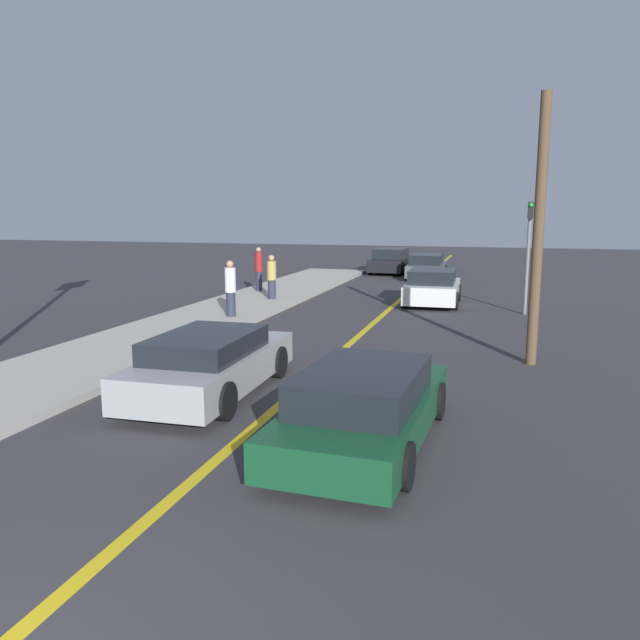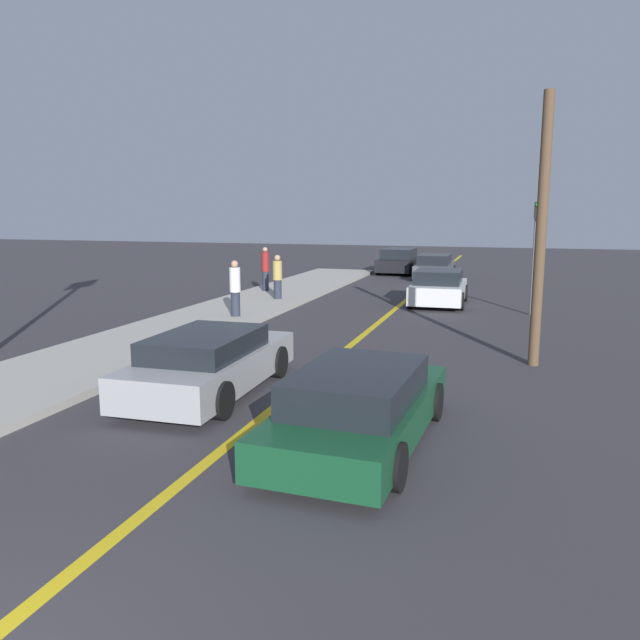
% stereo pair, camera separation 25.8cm
% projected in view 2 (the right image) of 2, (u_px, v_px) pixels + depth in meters
% --- Properties ---
extents(road_center_line, '(0.20, 60.00, 0.01)m').
position_uv_depth(road_center_line, '(386.00, 316.00, 20.98)').
color(road_center_line, gold).
rests_on(road_center_line, ground_plane).
extents(sidewalk_left, '(3.39, 32.40, 0.16)m').
position_uv_depth(sidewalk_left, '(221.00, 315.00, 20.81)').
color(sidewalk_left, '#ADA89E').
rests_on(sidewalk_left, ground_plane).
extents(car_near_right_lane, '(2.14, 4.75, 1.23)m').
position_uv_depth(car_near_right_lane, '(360.00, 407.00, 9.42)').
color(car_near_right_lane, '#144728').
rests_on(car_near_right_lane, ground_plane).
extents(car_ahead_center, '(2.03, 4.63, 1.23)m').
position_uv_depth(car_ahead_center, '(210.00, 363.00, 12.07)').
color(car_ahead_center, '#9E9EA3').
rests_on(car_ahead_center, ground_plane).
extents(car_far_distant, '(2.09, 3.85, 1.34)m').
position_uv_depth(car_far_distant, '(438.00, 288.00, 23.42)').
color(car_far_distant, silver).
rests_on(car_far_distant, ground_plane).
extents(car_parked_left_lot, '(1.96, 4.27, 1.26)m').
position_uv_depth(car_parked_left_lot, '(435.00, 267.00, 32.48)').
color(car_parked_left_lot, '#4C5156').
rests_on(car_parked_left_lot, ground_plane).
extents(car_oncoming_far, '(2.11, 4.23, 1.41)m').
position_uv_depth(car_oncoming_far, '(399.00, 261.00, 35.21)').
color(car_oncoming_far, black).
rests_on(car_oncoming_far, ground_plane).
extents(pedestrian_mid_group, '(0.35, 0.35, 1.79)m').
position_uv_depth(pedestrian_mid_group, '(235.00, 288.00, 19.93)').
color(pedestrian_mid_group, '#282D3D').
rests_on(pedestrian_mid_group, sidewalk_left).
extents(pedestrian_far_standing, '(0.36, 0.36, 1.69)m').
position_uv_depth(pedestrian_far_standing, '(278.00, 277.00, 23.90)').
color(pedestrian_far_standing, '#282D3D').
rests_on(pedestrian_far_standing, sidewalk_left).
extents(pedestrian_by_sign, '(0.32, 0.32, 1.84)m').
position_uv_depth(pedestrian_by_sign, '(265.00, 269.00, 26.29)').
color(pedestrian_by_sign, '#282D3D').
rests_on(pedestrian_by_sign, sidewalk_left).
extents(traffic_light, '(0.18, 0.40, 3.80)m').
position_uv_depth(traffic_light, '(535.00, 246.00, 20.81)').
color(traffic_light, slate).
rests_on(traffic_light, ground_plane).
extents(utility_pole, '(0.24, 0.24, 6.07)m').
position_uv_depth(utility_pole, '(541.00, 232.00, 13.86)').
color(utility_pole, brown).
rests_on(utility_pole, ground_plane).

